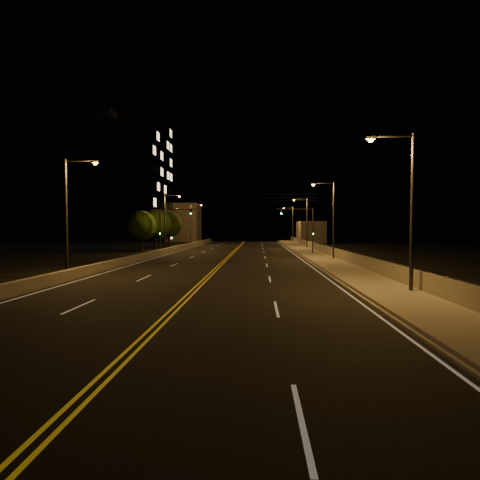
{
  "coord_description": "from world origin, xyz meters",
  "views": [
    {
      "loc": [
        3.69,
        -13.88,
        3.61
      ],
      "look_at": [
        2.0,
        18.0,
        2.5
      ],
      "focal_mm": 26.0,
      "sensor_mm": 36.0,
      "label": 1
    }
  ],
  "objects_px": {
    "streetlight_4": "(70,209)",
    "traffic_signal_right": "(306,225)",
    "tree_1": "(156,224)",
    "building_tower": "(105,181)",
    "streetlight_6": "(192,221)",
    "streetlight_0": "(407,202)",
    "traffic_signal_left": "(167,225)",
    "streetlight_1": "(331,215)",
    "streetlight_5": "(167,219)",
    "streetlight_3": "(292,222)",
    "tree_0": "(141,226)",
    "streetlight_2": "(305,220)",
    "tree_2": "(169,224)"
  },
  "relations": [
    {
      "from": "streetlight_3",
      "to": "streetlight_5",
      "type": "relative_size",
      "value": 1.0
    },
    {
      "from": "tree_1",
      "to": "streetlight_4",
      "type": "bearing_deg",
      "value": -83.46
    },
    {
      "from": "traffic_signal_left",
      "to": "building_tower",
      "type": "bearing_deg",
      "value": 130.38
    },
    {
      "from": "streetlight_1",
      "to": "streetlight_6",
      "type": "height_order",
      "value": "same"
    },
    {
      "from": "streetlight_3",
      "to": "traffic_signal_right",
      "type": "distance_m",
      "value": 35.36
    },
    {
      "from": "traffic_signal_right",
      "to": "tree_1",
      "type": "relative_size",
      "value": 0.92
    },
    {
      "from": "building_tower",
      "to": "streetlight_3",
      "type": "bearing_deg",
      "value": 19.4
    },
    {
      "from": "building_tower",
      "to": "tree_1",
      "type": "height_order",
      "value": "building_tower"
    },
    {
      "from": "streetlight_5",
      "to": "tree_2",
      "type": "distance_m",
      "value": 15.68
    },
    {
      "from": "streetlight_0",
      "to": "streetlight_4",
      "type": "relative_size",
      "value": 1.0
    },
    {
      "from": "streetlight_5",
      "to": "streetlight_4",
      "type": "bearing_deg",
      "value": -90.0
    },
    {
      "from": "streetlight_3",
      "to": "streetlight_5",
      "type": "height_order",
      "value": "same"
    },
    {
      "from": "traffic_signal_right",
      "to": "tree_0",
      "type": "distance_m",
      "value": 24.74
    },
    {
      "from": "streetlight_3",
      "to": "traffic_signal_right",
      "type": "bearing_deg",
      "value": -92.4
    },
    {
      "from": "streetlight_5",
      "to": "traffic_signal_left",
      "type": "xyz_separation_m",
      "value": [
        1.08,
        -3.78,
        -0.99
      ]
    },
    {
      "from": "streetlight_5",
      "to": "streetlight_0",
      "type": "bearing_deg",
      "value": -56.26
    },
    {
      "from": "streetlight_3",
      "to": "streetlight_2",
      "type": "bearing_deg",
      "value": -90.0
    },
    {
      "from": "tree_2",
      "to": "building_tower",
      "type": "bearing_deg",
      "value": 169.01
    },
    {
      "from": "streetlight_2",
      "to": "streetlight_5",
      "type": "bearing_deg",
      "value": -160.48
    },
    {
      "from": "traffic_signal_right",
      "to": "streetlight_5",
      "type": "bearing_deg",
      "value": 169.26
    },
    {
      "from": "streetlight_3",
      "to": "streetlight_0",
      "type": "bearing_deg",
      "value": -90.0
    },
    {
      "from": "streetlight_2",
      "to": "traffic_signal_right",
      "type": "height_order",
      "value": "streetlight_2"
    },
    {
      "from": "streetlight_4",
      "to": "traffic_signal_left",
      "type": "relative_size",
      "value": 1.35
    },
    {
      "from": "streetlight_4",
      "to": "traffic_signal_right",
      "type": "height_order",
      "value": "streetlight_4"
    },
    {
      "from": "building_tower",
      "to": "traffic_signal_left",
      "type": "bearing_deg",
      "value": -49.62
    },
    {
      "from": "streetlight_4",
      "to": "tree_0",
      "type": "bearing_deg",
      "value": 98.78
    },
    {
      "from": "streetlight_2",
      "to": "streetlight_4",
      "type": "relative_size",
      "value": 1.0
    },
    {
      "from": "streetlight_5",
      "to": "tree_1",
      "type": "height_order",
      "value": "streetlight_5"
    },
    {
      "from": "streetlight_2",
      "to": "tree_2",
      "type": "xyz_separation_m",
      "value": [
        -25.07,
        7.64,
        -0.69
      ]
    },
    {
      "from": "streetlight_1",
      "to": "traffic_signal_right",
      "type": "distance_m",
      "value": 9.33
    },
    {
      "from": "streetlight_1",
      "to": "building_tower",
      "type": "height_order",
      "value": "building_tower"
    },
    {
      "from": "streetlight_6",
      "to": "traffic_signal_right",
      "type": "relative_size",
      "value": 1.35
    },
    {
      "from": "streetlight_4",
      "to": "tree_0",
      "type": "relative_size",
      "value": 1.37
    },
    {
      "from": "traffic_signal_right",
      "to": "tree_1",
      "type": "bearing_deg",
      "value": 154.06
    },
    {
      "from": "traffic_signal_right",
      "to": "tree_2",
      "type": "bearing_deg",
      "value": 141.14
    },
    {
      "from": "streetlight_2",
      "to": "streetlight_3",
      "type": "height_order",
      "value": "same"
    },
    {
      "from": "streetlight_2",
      "to": "streetlight_6",
      "type": "bearing_deg",
      "value": 150.52
    },
    {
      "from": "streetlight_1",
      "to": "streetlight_6",
      "type": "bearing_deg",
      "value": 123.27
    },
    {
      "from": "traffic_signal_right",
      "to": "streetlight_1",
      "type": "bearing_deg",
      "value": -80.82
    },
    {
      "from": "streetlight_5",
      "to": "tree_0",
      "type": "bearing_deg",
      "value": 163.0
    },
    {
      "from": "streetlight_0",
      "to": "traffic_signal_right",
      "type": "bearing_deg",
      "value": 93.0
    },
    {
      "from": "streetlight_2",
      "to": "streetlight_5",
      "type": "height_order",
      "value": "same"
    },
    {
      "from": "streetlight_3",
      "to": "building_tower",
      "type": "distance_m",
      "value": 41.87
    },
    {
      "from": "streetlight_6",
      "to": "tree_2",
      "type": "height_order",
      "value": "streetlight_6"
    },
    {
      "from": "building_tower",
      "to": "streetlight_6",
      "type": "bearing_deg",
      "value": 5.95
    },
    {
      "from": "streetlight_0",
      "to": "tree_1",
      "type": "distance_m",
      "value": 47.26
    },
    {
      "from": "building_tower",
      "to": "tree_2",
      "type": "relative_size",
      "value": 3.99
    },
    {
      "from": "streetlight_6",
      "to": "tree_2",
      "type": "relative_size",
      "value": 1.26
    },
    {
      "from": "streetlight_0",
      "to": "traffic_signal_left",
      "type": "distance_m",
      "value": 34.85
    },
    {
      "from": "traffic_signal_right",
      "to": "tree_0",
      "type": "relative_size",
      "value": 1.01
    }
  ]
}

